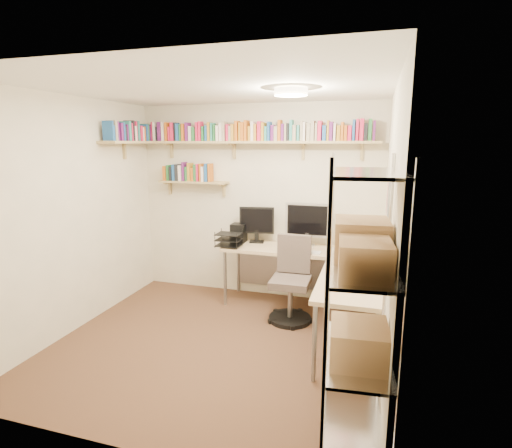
# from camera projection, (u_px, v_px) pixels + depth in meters

# --- Properties ---
(ground) EXTENTS (3.20, 3.20, 0.00)m
(ground) POSITION_uv_depth(u_px,v_px,m) (216.00, 344.00, 4.07)
(ground) COLOR #41241C
(ground) RESTS_ON ground
(room_shell) EXTENTS (3.24, 3.04, 2.52)m
(room_shell) POSITION_uv_depth(u_px,v_px,m) (213.00, 193.00, 3.76)
(room_shell) COLOR #EFE2C2
(room_shell) RESTS_ON ground
(wall_shelves) EXTENTS (3.12, 1.09, 0.80)m
(wall_shelves) POSITION_uv_depth(u_px,v_px,m) (220.00, 141.00, 5.00)
(wall_shelves) COLOR tan
(wall_shelves) RESTS_ON ground
(corner_desk) EXTENTS (1.99, 1.94, 1.29)m
(corner_desk) POSITION_uv_depth(u_px,v_px,m) (301.00, 255.00, 4.64)
(corner_desk) COLOR beige
(corner_desk) RESTS_ON ground
(office_chair) EXTENTS (0.51, 0.52, 0.97)m
(office_chair) POSITION_uv_depth(u_px,v_px,m) (291.00, 285.00, 4.58)
(office_chair) COLOR black
(office_chair) RESTS_ON ground
(wire_rack) EXTENTS (0.48, 0.88, 1.95)m
(wire_rack) POSITION_uv_depth(u_px,v_px,m) (361.00, 290.00, 2.41)
(wire_rack) COLOR silver
(wire_rack) RESTS_ON ground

